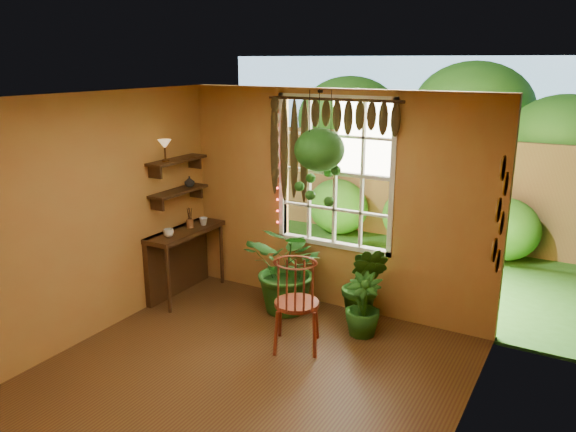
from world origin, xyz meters
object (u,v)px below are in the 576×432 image
object	(u,v)px
windsor_chair	(296,316)
potted_plant_left	(290,268)
potted_plant_mid	(364,284)
hanging_basket	(319,157)
counter_ledge	(180,254)

from	to	relation	value
windsor_chair	potted_plant_left	world-z (taller)	windsor_chair
potted_plant_left	windsor_chair	bearing A→B (deg)	-56.38
potted_plant_mid	hanging_basket	bearing A→B (deg)	-178.72
potted_plant_left	potted_plant_mid	bearing A→B (deg)	10.07
counter_ledge	potted_plant_left	world-z (taller)	potted_plant_left
potted_plant_left	hanging_basket	size ratio (longest dim) A/B	0.87
potted_plant_mid	potted_plant_left	bearing A→B (deg)	-169.93
potted_plant_mid	windsor_chair	bearing A→B (deg)	-113.09
potted_plant_mid	hanging_basket	distance (m)	1.58
windsor_chair	potted_plant_left	xyz separation A→B (m)	(-0.51, 0.77, 0.20)
counter_ledge	windsor_chair	xyz separation A→B (m)	(2.06, -0.57, -0.18)
counter_ledge	hanging_basket	xyz separation A→B (m)	(1.86, 0.35, 1.39)
counter_ledge	potted_plant_mid	bearing A→B (deg)	8.35
windsor_chair	potted_plant_left	distance (m)	0.94
counter_ledge	hanging_basket	distance (m)	2.35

